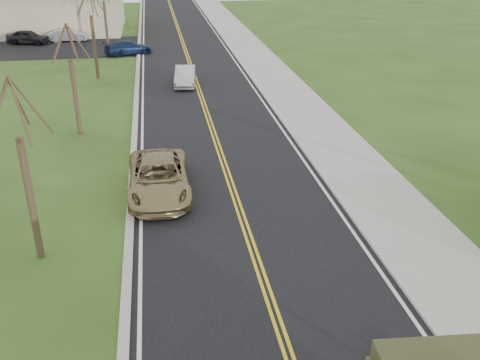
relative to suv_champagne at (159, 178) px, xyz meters
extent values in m
cube|color=black|center=(3.00, 25.92, -0.73)|extent=(8.00, 120.00, 0.01)
cube|color=#9E998E|center=(7.15, 25.92, -0.67)|extent=(0.30, 120.00, 0.12)
cube|color=#9E998E|center=(8.90, 25.92, -0.68)|extent=(3.20, 120.00, 0.10)
cube|color=#9E998E|center=(-1.15, 25.92, -0.68)|extent=(0.30, 120.00, 0.10)
cylinder|color=#38281C|center=(-4.00, -4.08, 1.37)|extent=(0.24, 0.24, 4.20)
cylinder|color=#38281C|center=(-3.52, -3.96, 4.39)|extent=(1.01, 0.33, 1.90)
cylinder|color=#38281C|center=(-3.97, -3.47, 4.32)|extent=(0.13, 1.29, 1.74)
cylinder|color=#38281C|center=(-3.73, -4.50, 4.39)|extent=(0.58, 0.90, 1.90)
cylinder|color=#38281C|center=(-4.00, 7.92, 1.25)|extent=(0.24, 0.24, 3.96)
cylinder|color=#38281C|center=(-3.55, 8.04, 4.10)|extent=(0.96, 0.32, 1.79)
cylinder|color=#38281C|center=(-3.97, 8.50, 4.03)|extent=(0.12, 1.22, 1.65)
cylinder|color=#38281C|center=(-4.43, 8.08, 4.10)|extent=(0.93, 0.41, 1.79)
cylinder|color=#38281C|center=(-4.37, 7.47, 4.03)|extent=(0.75, 0.99, 1.67)
cylinder|color=#38281C|center=(-3.75, 7.53, 4.10)|extent=(0.55, 0.85, 1.80)
cylinder|color=#38281C|center=(-4.00, 19.92, 1.49)|extent=(0.24, 0.24, 4.44)
cylinder|color=#38281C|center=(-3.50, 20.05, 4.69)|extent=(1.07, 0.35, 2.00)
cylinder|color=#38281C|center=(-3.97, 20.57, 4.60)|extent=(0.13, 1.36, 1.84)
cylinder|color=#38281C|center=(-4.49, 20.10, 4.69)|extent=(1.03, 0.46, 2.00)
cylinder|color=#38281C|center=(-4.41, 19.41, 4.60)|extent=(0.83, 1.10, 1.87)
cylinder|color=#38281C|center=(-3.72, 19.48, 4.69)|extent=(0.61, 0.95, 2.01)
cylinder|color=#38281C|center=(-4.00, 31.92, 1.31)|extent=(0.24, 0.24, 4.08)
cube|color=tan|center=(-13.00, 41.92, 1.37)|extent=(20.00, 12.00, 4.20)
cube|color=black|center=(-7.00, 31.92, -0.72)|extent=(18.00, 10.00, 0.02)
cube|color=black|center=(5.13, -12.49, 1.38)|extent=(2.22, 0.26, 0.71)
imported|color=#937E53|center=(0.00, 0.00, 0.00)|extent=(2.45, 5.29, 1.47)
imported|color=#B5B5BA|center=(2.20, 16.92, -0.10)|extent=(1.75, 3.99, 1.27)
imported|color=black|center=(-11.51, 34.18, -0.06)|extent=(4.23, 2.65, 1.34)
imported|color=#BABABF|center=(-7.95, 35.03, -0.12)|extent=(3.73, 1.38, 1.22)
imported|color=#0F1D3A|center=(-2.00, 27.92, -0.14)|extent=(4.44, 3.08, 1.19)
camera|label=1|loc=(0.12, -19.89, 9.05)|focal=40.00mm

